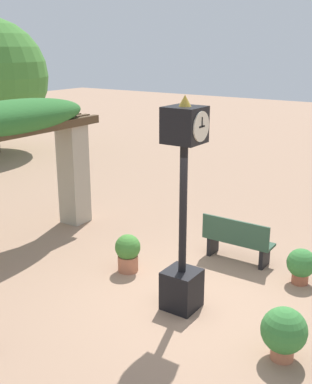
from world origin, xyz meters
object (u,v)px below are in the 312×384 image
Objects in this scene: potted_plant_near_right at (284,332)px; potted_plant_far_left at (128,252)px; potted_plant_near_left at (301,265)px; park_bench at (237,241)px; pedestal_clock at (183,216)px.

potted_plant_near_right is 1.04× the size of potted_plant_far_left.
park_bench is at bearing 80.89° from potted_plant_near_left.
potted_plant_near_left is 0.87× the size of potted_plant_near_right.
potted_plant_near_right is at bearing -105.68° from potted_plant_far_left.
potted_plant_near_left is 0.90× the size of potted_plant_far_left.
pedestal_clock is 2.01m from potted_plant_far_left.
pedestal_clock is at bearing 90.54° from park_bench.
potted_plant_near_right is at bearing -167.51° from potted_plant_near_left.
potted_plant_near_left is 3.14m from potted_plant_far_left.
potted_plant_far_left is at bearing 45.95° from park_bench.
potted_plant_near_left is (1.90, -1.32, -1.22)m from pedestal_clock.
pedestal_clock is at bearing -110.29° from potted_plant_far_left.
potted_plant_far_left is at bearing 115.16° from potted_plant_near_left.
pedestal_clock reaches higher than potted_plant_far_left.
park_bench is at bearing 36.55° from potted_plant_near_right.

